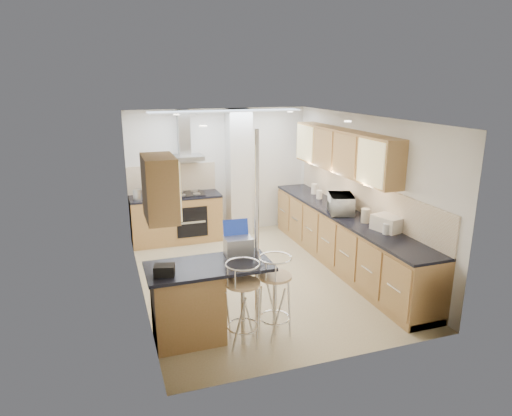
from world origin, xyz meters
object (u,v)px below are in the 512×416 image
object	(u,v)px
bar_stool_near	(243,304)
bar_stool_end	(275,296)
bread_bin	(388,223)
laptop	(238,246)
microwave	(341,204)

from	to	relation	value
bar_stool_near	bar_stool_end	bearing A→B (deg)	-2.53
bread_bin	laptop	bearing A→B (deg)	170.68
bread_bin	bar_stool_near	bearing A→B (deg)	-178.83
bar_stool_near	microwave	bearing A→B (deg)	26.02
bread_bin	microwave	bearing A→B (deg)	85.96
laptop	bar_stool_near	bearing A→B (deg)	-98.33
laptop	bar_stool_near	xyz separation A→B (m)	(-0.10, -0.48, -0.53)
microwave	bar_stool_near	bearing A→B (deg)	147.80
laptop	bar_stool_end	world-z (taller)	laptop
bar_stool_near	bar_stool_end	size ratio (longest dim) A/B	1.01
laptop	bar_stool_near	size ratio (longest dim) A/B	0.32
microwave	bar_stool_near	world-z (taller)	microwave
microwave	bread_bin	xyz separation A→B (m)	(0.21, -1.00, -0.05)
bar_stool_near	bread_bin	xyz separation A→B (m)	(2.45, 0.76, 0.51)
microwave	bar_stool_end	size ratio (longest dim) A/B	0.54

